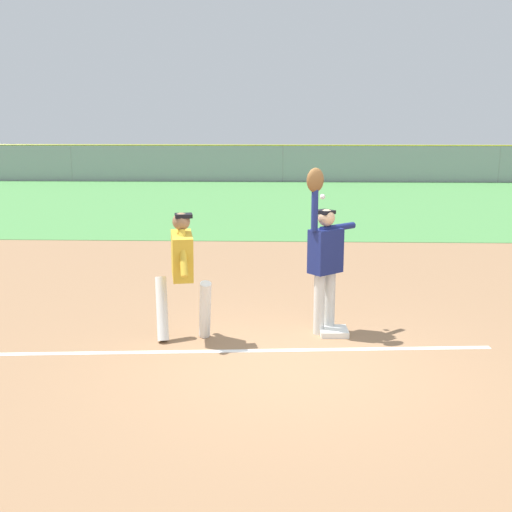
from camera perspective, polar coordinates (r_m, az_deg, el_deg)
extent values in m
plane|color=#936D4C|center=(7.78, 3.37, -9.62)|extent=(70.73, 70.73, 0.00)
cube|color=#4C8C47|center=(22.68, 2.53, 4.89)|extent=(40.26, 15.00, 0.01)
cube|color=white|center=(8.57, -20.44, -8.27)|extent=(11.97, 1.01, 0.01)
cube|color=white|center=(8.80, 7.02, -6.77)|extent=(0.39, 0.39, 0.08)
cylinder|color=silver|center=(8.83, 6.65, -4.08)|extent=(0.21, 0.21, 0.85)
cylinder|color=silver|center=(8.70, 5.72, -4.31)|extent=(0.21, 0.21, 0.85)
cube|color=navy|center=(8.59, 6.30, 0.45)|extent=(0.50, 0.48, 0.60)
sphere|color=#DBAD84|center=(8.51, 6.37, 3.45)|extent=(0.32, 0.32, 0.23)
cube|color=black|center=(8.52, 6.24, 3.97)|extent=(0.30, 0.30, 0.05)
cylinder|color=navy|center=(8.34, 5.32, 4.37)|extent=(0.13, 0.13, 0.62)
cylinder|color=navy|center=(8.69, 7.38, 2.57)|extent=(0.53, 0.47, 0.09)
ellipsoid|color=brown|center=(8.29, 5.37, 6.83)|extent=(0.30, 0.29, 0.32)
cylinder|color=white|center=(8.41, -4.61, -4.87)|extent=(0.24, 0.45, 0.85)
cylinder|color=white|center=(8.54, -8.48, -4.71)|extent=(0.24, 0.45, 0.85)
cube|color=gold|center=(8.29, -6.68, 0.01)|extent=(0.37, 0.57, 0.66)
sphere|color=#8C6647|center=(8.20, -6.76, 3.11)|extent=(0.27, 0.27, 0.23)
cube|color=black|center=(8.20, -6.55, 3.64)|extent=(0.26, 0.24, 0.05)
cylinder|color=gold|center=(8.49, -6.79, 0.86)|extent=(0.17, 0.41, 0.58)
cylinder|color=gold|center=(8.06, -6.59, 0.26)|extent=(0.17, 0.41, 0.58)
sphere|color=white|center=(8.83, 6.03, 5.35)|extent=(0.07, 0.07, 0.07)
cube|color=#93999E|center=(30.06, 2.44, 8.29)|extent=(40.26, 0.06, 1.68)
cylinder|color=yellow|center=(30.02, 2.46, 9.95)|extent=(40.26, 0.06, 0.06)
cylinder|color=gray|center=(31.64, -16.30, 8.01)|extent=(0.08, 0.08, 1.68)
cylinder|color=gray|center=(30.06, 2.44, 8.29)|extent=(0.08, 0.08, 1.68)
cylinder|color=gray|center=(31.76, 21.09, 7.71)|extent=(0.08, 0.08, 1.68)
cube|color=black|center=(33.33, -13.19, 7.91)|extent=(4.49, 2.13, 0.55)
cube|color=#2D333D|center=(33.30, -13.23, 8.72)|extent=(2.29, 1.86, 0.40)
cylinder|color=black|center=(34.01, -10.43, 7.64)|extent=(0.61, 0.25, 0.60)
cylinder|color=black|center=(32.14, -10.97, 7.37)|extent=(0.61, 0.25, 0.60)
cylinder|color=black|center=(34.60, -15.21, 7.49)|extent=(0.61, 0.25, 0.60)
cylinder|color=black|center=(32.76, -16.01, 7.21)|extent=(0.61, 0.25, 0.60)
cube|color=#B21E1E|center=(32.92, -3.40, 8.15)|extent=(4.59, 2.39, 0.55)
cube|color=#2D333D|center=(32.89, -3.41, 8.98)|extent=(2.39, 1.99, 0.40)
cylinder|color=black|center=(33.95, -0.95, 7.83)|extent=(0.62, 0.29, 0.60)
cylinder|color=black|center=(32.06, -0.74, 7.57)|extent=(0.62, 0.29, 0.60)
cylinder|color=black|center=(33.89, -5.90, 7.76)|extent=(0.62, 0.29, 0.60)
cylinder|color=black|center=(32.00, -5.97, 7.50)|extent=(0.62, 0.29, 0.60)
cube|color=#23389E|center=(32.85, 6.52, 8.09)|extent=(4.57, 2.35, 0.55)
cube|color=#2D333D|center=(32.82, 6.54, 8.92)|extent=(2.37, 1.97, 0.40)
cylinder|color=black|center=(33.81, 9.04, 7.67)|extent=(0.62, 0.28, 0.60)
cylinder|color=black|center=(31.92, 9.08, 7.40)|extent=(0.62, 0.28, 0.60)
cylinder|color=black|center=(33.89, 4.08, 7.79)|extent=(0.62, 0.28, 0.60)
cylinder|color=black|center=(32.00, 3.84, 7.54)|extent=(0.62, 0.28, 0.60)
cube|color=tan|center=(33.36, 16.37, 7.74)|extent=(4.45, 2.02, 0.55)
cube|color=#2D333D|center=(33.33, 16.42, 8.55)|extent=(2.25, 1.81, 0.40)
cylinder|color=black|center=(34.71, 18.24, 7.32)|extent=(0.61, 0.24, 0.60)
cylinder|color=black|center=(32.91, 19.24, 7.02)|extent=(0.61, 0.24, 0.60)
cylinder|color=black|center=(33.94, 13.54, 7.50)|extent=(0.61, 0.24, 0.60)
cylinder|color=black|center=(32.10, 14.29, 7.21)|extent=(0.61, 0.24, 0.60)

